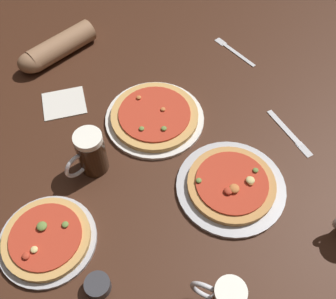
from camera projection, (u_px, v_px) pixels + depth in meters
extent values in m
cube|color=#3D2114|center=(168.00, 156.00, 1.23)|extent=(2.40, 2.40, 0.03)
cylinder|color=#B2B2B7|center=(231.00, 187.00, 1.14)|extent=(0.32, 0.32, 0.01)
cylinder|color=tan|center=(231.00, 184.00, 1.13)|extent=(0.26, 0.26, 0.02)
cylinder|color=#B73823|center=(232.00, 182.00, 1.12)|extent=(0.21, 0.21, 0.01)
ellipsoid|color=#C67038|center=(251.00, 183.00, 1.11)|extent=(0.02, 0.02, 0.01)
ellipsoid|color=olive|center=(256.00, 170.00, 1.13)|extent=(0.02, 0.02, 0.01)
ellipsoid|color=olive|center=(199.00, 180.00, 1.11)|extent=(0.02, 0.02, 0.01)
ellipsoid|color=#DBC67A|center=(250.00, 180.00, 1.11)|extent=(0.03, 0.03, 0.01)
ellipsoid|color=#B73823|center=(228.00, 191.00, 1.09)|extent=(0.02, 0.02, 0.01)
ellipsoid|color=#C67038|center=(234.00, 189.00, 1.09)|extent=(0.03, 0.03, 0.01)
cylinder|color=silver|center=(155.00, 119.00, 1.29)|extent=(0.33, 0.33, 0.01)
cylinder|color=tan|center=(155.00, 116.00, 1.28)|extent=(0.29, 0.29, 0.02)
cylinder|color=#B73823|center=(154.00, 113.00, 1.27)|extent=(0.24, 0.24, 0.01)
ellipsoid|color=olive|center=(142.00, 129.00, 1.22)|extent=(0.02, 0.02, 0.01)
ellipsoid|color=#C67038|center=(163.00, 109.00, 1.27)|extent=(0.02, 0.02, 0.01)
ellipsoid|color=olive|center=(164.00, 128.00, 1.22)|extent=(0.02, 0.02, 0.01)
ellipsoid|color=#C67038|center=(139.00, 97.00, 1.30)|extent=(0.02, 0.02, 0.01)
cylinder|color=#B2B2B7|center=(48.00, 240.00, 1.05)|extent=(0.26, 0.26, 0.01)
cylinder|color=tan|center=(47.00, 238.00, 1.03)|extent=(0.23, 0.23, 0.02)
cylinder|color=#B73823|center=(45.00, 236.00, 1.02)|extent=(0.19, 0.19, 0.01)
ellipsoid|color=olive|center=(65.00, 224.00, 1.03)|extent=(0.02, 0.02, 0.01)
ellipsoid|color=#DBC67A|center=(34.00, 250.00, 0.99)|extent=(0.02, 0.02, 0.01)
ellipsoid|color=olive|center=(42.00, 226.00, 1.03)|extent=(0.03, 0.03, 0.01)
ellipsoid|color=#B73823|center=(26.00, 256.00, 0.98)|extent=(0.02, 0.02, 0.01)
cylinder|color=black|center=(92.00, 154.00, 1.13)|extent=(0.08, 0.08, 0.13)
cylinder|color=white|center=(88.00, 139.00, 1.07)|extent=(0.08, 0.08, 0.02)
torus|color=silver|center=(77.00, 165.00, 1.11)|extent=(0.08, 0.05, 0.09)
cylinder|color=white|center=(231.00, 292.00, 0.84)|extent=(0.07, 0.07, 0.01)
torus|color=silver|center=(207.00, 292.00, 0.91)|extent=(0.07, 0.07, 0.09)
cylinder|color=#333338|center=(98.00, 286.00, 0.97)|extent=(0.06, 0.06, 0.04)
cube|color=silver|center=(64.00, 103.00, 1.33)|extent=(0.16, 0.14, 0.01)
cube|color=silver|center=(285.00, 128.00, 1.27)|extent=(0.04, 0.17, 0.01)
cube|color=silver|center=(304.00, 149.00, 1.22)|extent=(0.03, 0.06, 0.00)
cube|color=silver|center=(239.00, 54.00, 1.47)|extent=(0.06, 0.16, 0.01)
cube|color=silver|center=(221.00, 41.00, 1.51)|extent=(0.04, 0.05, 0.00)
cylinder|color=#936B4C|center=(62.00, 45.00, 1.44)|extent=(0.27, 0.18, 0.08)
ellipsoid|color=#936B4C|center=(32.00, 62.00, 1.39)|extent=(0.10, 0.08, 0.07)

